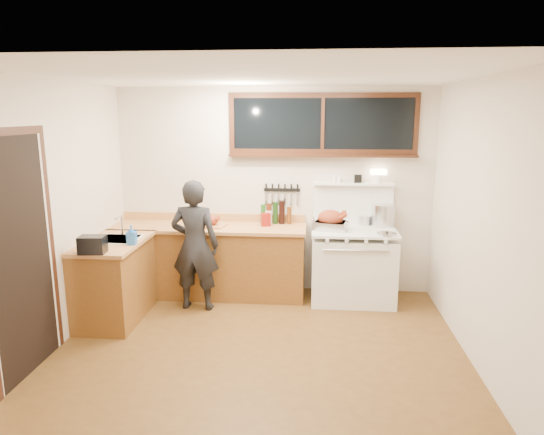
# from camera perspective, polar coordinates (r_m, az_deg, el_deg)

# --- Properties ---
(ground_plane) EXTENTS (4.00, 3.50, 0.02)m
(ground_plane) POSITION_cam_1_polar(r_m,az_deg,el_deg) (4.95, -1.47, -15.38)
(ground_plane) COLOR #523415
(room_shell) EXTENTS (4.10, 3.60, 2.65)m
(room_shell) POSITION_cam_1_polar(r_m,az_deg,el_deg) (4.43, -1.59, 4.01)
(room_shell) COLOR beige
(room_shell) RESTS_ON ground
(counter_back) EXTENTS (2.44, 0.64, 1.00)m
(counter_back) POSITION_cam_1_polar(r_m,az_deg,el_deg) (6.22, -7.37, -4.95)
(counter_back) COLOR brown
(counter_back) RESTS_ON ground
(counter_left) EXTENTS (0.64, 1.09, 0.90)m
(counter_left) POSITION_cam_1_polar(r_m,az_deg,el_deg) (5.74, -18.01, -6.98)
(counter_left) COLOR brown
(counter_left) RESTS_ON ground
(sink_unit) EXTENTS (0.50, 0.45, 0.37)m
(sink_unit) POSITION_cam_1_polar(r_m,az_deg,el_deg) (5.69, -17.79, -2.98)
(sink_unit) COLOR white
(sink_unit) RESTS_ON counter_left
(vintage_stove) EXTENTS (1.02, 0.74, 1.60)m
(vintage_stove) POSITION_cam_1_polar(r_m,az_deg,el_deg) (6.07, 9.49, -5.35)
(vintage_stove) COLOR white
(vintage_stove) RESTS_ON ground
(back_window) EXTENTS (2.32, 0.13, 0.77)m
(back_window) POSITION_cam_1_polar(r_m,az_deg,el_deg) (6.08, 5.97, 10.11)
(back_window) COLOR black
(back_window) RESTS_ON room_shell
(left_doorway) EXTENTS (0.02, 1.04, 2.17)m
(left_doorway) POSITION_cam_1_polar(r_m,az_deg,el_deg) (4.70, -27.33, -3.91)
(left_doorway) COLOR black
(left_doorway) RESTS_ON ground
(knife_strip) EXTENTS (0.46, 0.03, 0.28)m
(knife_strip) POSITION_cam_1_polar(r_m,az_deg,el_deg) (6.18, 1.16, 3.17)
(knife_strip) COLOR black
(knife_strip) RESTS_ON room_shell
(man) EXTENTS (0.58, 0.40, 1.54)m
(man) POSITION_cam_1_polar(r_m,az_deg,el_deg) (5.71, -9.05, -3.26)
(man) COLOR black
(man) RESTS_ON ground
(soap_bottle) EXTENTS (0.10, 0.11, 0.21)m
(soap_bottle) POSITION_cam_1_polar(r_m,az_deg,el_deg) (5.39, -16.19, -1.97)
(soap_bottle) COLOR blue
(soap_bottle) RESTS_ON counter_left
(toaster) EXTENTS (0.27, 0.20, 0.18)m
(toaster) POSITION_cam_1_polar(r_m,az_deg,el_deg) (5.19, -20.37, -3.01)
(toaster) COLOR black
(toaster) RESTS_ON counter_left
(cutting_board) EXTENTS (0.39, 0.32, 0.13)m
(cutting_board) POSITION_cam_1_polar(r_m,az_deg,el_deg) (6.06, -7.18, -0.56)
(cutting_board) COLOR #BD824B
(cutting_board) RESTS_ON counter_back
(roast_turkey) EXTENTS (0.46, 0.38, 0.24)m
(roast_turkey) POSITION_cam_1_polar(r_m,az_deg,el_deg) (5.89, 6.94, -0.44)
(roast_turkey) COLOR silver
(roast_turkey) RESTS_ON vintage_stove
(stockpot) EXTENTS (0.33, 0.33, 0.27)m
(stockpot) POSITION_cam_1_polar(r_m,az_deg,el_deg) (6.18, 12.98, 0.28)
(stockpot) COLOR silver
(stockpot) RESTS_ON vintage_stove
(saucepan) EXTENTS (0.19, 0.28, 0.11)m
(saucepan) POSITION_cam_1_polar(r_m,az_deg,el_deg) (6.20, 10.79, -0.33)
(saucepan) COLOR silver
(saucepan) RESTS_ON vintage_stove
(pot_lid) EXTENTS (0.25, 0.25, 0.04)m
(pot_lid) POSITION_cam_1_polar(r_m,az_deg,el_deg) (5.75, 13.37, -1.89)
(pot_lid) COLOR silver
(pot_lid) RESTS_ON vintage_stove
(coffee_tin) EXTENTS (0.13, 0.12, 0.16)m
(coffee_tin) POSITION_cam_1_polar(r_m,az_deg,el_deg) (6.02, -0.74, -0.25)
(coffee_tin) COLOR maroon
(coffee_tin) RESTS_ON counter_back
(pitcher) EXTENTS (0.10, 0.10, 0.17)m
(pitcher) POSITION_cam_1_polar(r_m,az_deg,el_deg) (6.15, -0.42, 0.06)
(pitcher) COLOR white
(pitcher) RESTS_ON counter_back
(bottle_cluster) EXTENTS (0.39, 0.07, 0.30)m
(bottle_cluster) POSITION_cam_1_polar(r_m,az_deg,el_deg) (6.13, 0.42, 0.49)
(bottle_cluster) COLOR black
(bottle_cluster) RESTS_ON counter_back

